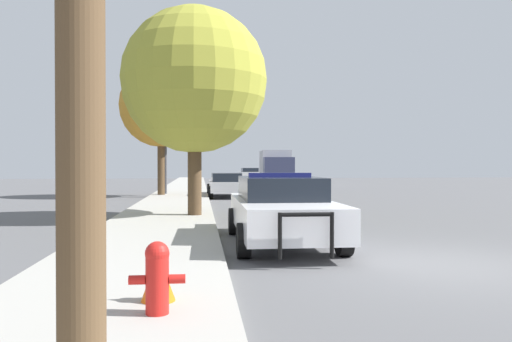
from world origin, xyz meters
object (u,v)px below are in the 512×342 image
(traffic_light, at_px, (189,127))
(traffic_cone, at_px, (158,277))
(police_car, at_px, (281,208))
(fire_hydrant, at_px, (157,275))
(car_background_distant, at_px, (249,174))
(box_truck, at_px, (275,166))
(tree_sidewalk_mid, at_px, (161,106))
(car_background_midblock, at_px, (226,184))
(tree_sidewalk_near, at_px, (194,81))

(traffic_light, bearing_deg, traffic_cone, -89.63)
(police_car, xyz_separation_m, fire_hydrant, (-2.17, -5.27, -0.22))
(car_background_distant, relative_size, box_truck, 0.58)
(police_car, distance_m, box_truck, 30.64)
(car_background_distant, height_order, box_truck, box_truck)
(police_car, bearing_deg, tree_sidewalk_mid, -76.14)
(police_car, distance_m, car_background_midblock, 15.66)
(police_car, distance_m, car_background_distant, 39.11)
(car_background_distant, distance_m, box_truck, 8.81)
(box_truck, xyz_separation_m, traffic_cone, (-6.69, -35.07, -1.16))
(car_background_distant, relative_size, tree_sidewalk_near, 0.65)
(tree_sidewalk_near, bearing_deg, box_truck, 75.78)
(police_car, height_order, tree_sidewalk_mid, tree_sidewalk_mid)
(car_background_midblock, relative_size, tree_sidewalk_near, 0.72)
(car_background_midblock, bearing_deg, fire_hydrant, -95.13)
(tree_sidewalk_mid, bearing_deg, fire_hydrant, -85.73)
(traffic_light, height_order, car_background_midblock, traffic_light)
(fire_hydrant, xyz_separation_m, traffic_light, (-0.17, 21.98, 3.19))
(traffic_light, relative_size, car_background_midblock, 1.10)
(box_truck, bearing_deg, tree_sidewalk_mid, 63.98)
(traffic_light, distance_m, tree_sidewalk_mid, 1.96)
(fire_hydrant, xyz_separation_m, tree_sidewalk_near, (0.28, 10.38, 3.78))
(car_background_distant, bearing_deg, traffic_cone, -96.97)
(police_car, relative_size, car_background_midblock, 1.10)
(traffic_light, distance_m, tree_sidewalk_near, 11.62)
(traffic_light, relative_size, tree_sidewalk_near, 0.79)
(car_background_distant, bearing_deg, box_truck, -81.37)
(police_car, height_order, car_background_midblock, police_car)
(box_truck, xyz_separation_m, tree_sidewalk_near, (-6.38, -25.19, 2.75))
(fire_hydrant, height_order, traffic_light, traffic_light)
(box_truck, height_order, tree_sidewalk_mid, tree_sidewalk_mid)
(car_background_midblock, bearing_deg, traffic_light, 151.49)
(box_truck, height_order, traffic_cone, box_truck)
(car_background_midblock, xyz_separation_m, traffic_cone, (-1.83, -20.42, -0.28))
(fire_hydrant, distance_m, tree_sidewalk_near, 11.05)
(police_car, bearing_deg, fire_hydrant, 68.12)
(traffic_light, bearing_deg, fire_hydrant, -89.55)
(tree_sidewalk_near, bearing_deg, police_car, -69.68)
(tree_sidewalk_near, bearing_deg, tree_sidewalk_mid, 99.82)
(car_background_distant, bearing_deg, car_background_midblock, -98.62)
(car_background_distant, height_order, traffic_cone, car_background_distant)
(box_truck, height_order, tree_sidewalk_near, tree_sidewalk_near)
(fire_hydrant, xyz_separation_m, tree_sidewalk_mid, (-1.57, 21.08, 4.22))
(fire_hydrant, relative_size, tree_sidewalk_mid, 0.11)
(car_background_distant, height_order, tree_sidewalk_mid, tree_sidewalk_mid)
(traffic_light, xyz_separation_m, car_background_midblock, (1.97, -1.06, -3.05))
(car_background_midblock, height_order, tree_sidewalk_near, tree_sidewalk_near)
(car_background_midblock, distance_m, tree_sidewalk_near, 11.25)
(police_car, relative_size, car_background_distant, 1.23)
(fire_hydrant, height_order, car_background_midblock, car_background_midblock)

